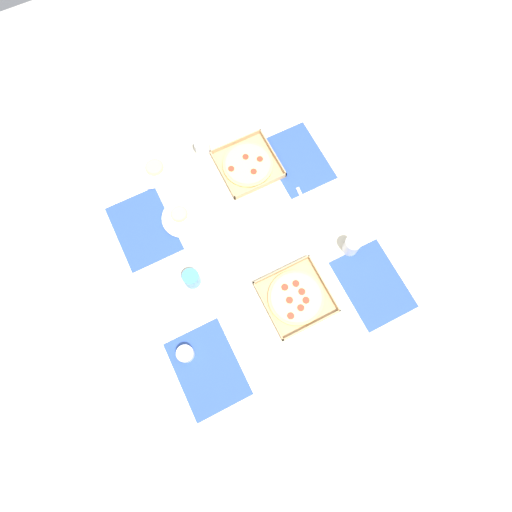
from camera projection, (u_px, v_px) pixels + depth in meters
The scene contains 16 objects.
ground_plane at pixel (256, 294), 2.72m from camera, with size 6.00×6.00×0.00m, color beige.
dining_table at pixel (256, 262), 2.07m from camera, with size 1.60×1.13×0.78m.
placemat_near_left at pixel (144, 229), 2.02m from camera, with size 0.36×0.26×0.00m, color #2D4C9E.
placemat_near_right at pixel (208, 369), 1.82m from camera, with size 0.36×0.26×0.00m, color #2D4C9E.
placemat_far_left at pixel (297, 160), 2.13m from camera, with size 0.36×0.26×0.00m, color #2D4C9E.
placemat_far_right at pixel (373, 284), 1.94m from camera, with size 0.36×0.26×0.00m, color #2D4C9E.
pizza_box_corner_right at pixel (296, 298), 1.91m from camera, with size 0.29×0.29×0.04m.
pizza_box_center at pixel (248, 165), 2.11m from camera, with size 0.28×0.28×0.04m.
plate_far_left at pixel (150, 169), 2.11m from camera, with size 0.23×0.23×0.03m.
plate_middle at pixel (183, 217), 2.03m from camera, with size 0.20×0.20×0.03m.
cup_clear_left at pixel (203, 147), 2.11m from camera, with size 0.08×0.08×0.09m, color silver.
cup_red at pixel (192, 279), 1.90m from camera, with size 0.08×0.08×0.09m, color teal.
cup_clear_right at pixel (352, 246), 1.94m from camera, with size 0.07×0.07×0.10m, color silver.
condiment_bowl at pixel (185, 354), 1.82m from camera, with size 0.07×0.07×0.05m, color white.
knife_by_far_left at pixel (292, 395), 1.79m from camera, with size 0.21×0.02×0.01m, color #B7B7BC.
fork_by_far_right at pixel (305, 204), 2.06m from camera, with size 0.19×0.02×0.01m, color #B7B7BC.
Camera 1 is at (0.54, -0.27, 2.66)m, focal length 29.96 mm.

